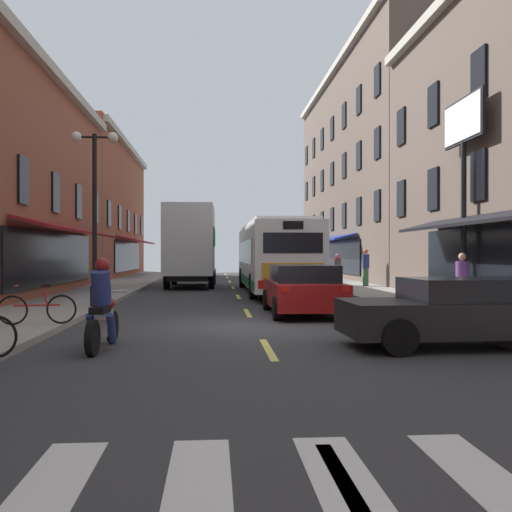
% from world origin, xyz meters
% --- Properties ---
extents(ground_plane, '(34.80, 80.00, 0.10)m').
position_xyz_m(ground_plane, '(0.00, 0.00, -0.05)').
color(ground_plane, '#333335').
extents(lane_centre_dashes, '(0.14, 73.90, 0.01)m').
position_xyz_m(lane_centre_dashes, '(0.00, -0.25, 0.00)').
color(lane_centre_dashes, '#DBCC4C').
rests_on(lane_centre_dashes, ground).
extents(crosswalk_near, '(7.10, 2.80, 0.01)m').
position_xyz_m(crosswalk_near, '(0.00, -10.00, 0.00)').
color(crosswalk_near, silver).
rests_on(crosswalk_near, ground).
extents(sidewalk_left, '(3.00, 80.00, 0.14)m').
position_xyz_m(sidewalk_left, '(-5.90, 0.00, 0.07)').
color(sidewalk_left, gray).
rests_on(sidewalk_left, ground).
extents(sidewalk_right, '(3.00, 80.00, 0.14)m').
position_xyz_m(sidewalk_right, '(5.90, 0.00, 0.07)').
color(sidewalk_right, gray).
rests_on(sidewalk_right, ground).
extents(billboard_sign, '(0.40, 2.84, 6.63)m').
position_xyz_m(billboard_sign, '(7.05, 4.22, 5.18)').
color(billboard_sign, black).
rests_on(billboard_sign, sidewalk_right).
extents(transit_bus, '(2.69, 12.39, 3.07)m').
position_xyz_m(transit_bus, '(1.67, 11.84, 1.62)').
color(transit_bus, white).
rests_on(transit_bus, ground).
extents(box_truck, '(2.58, 7.29, 4.15)m').
position_xyz_m(box_truck, '(-2.17, 16.53, 2.12)').
color(box_truck, white).
rests_on(box_truck, ground).
extents(sedan_near, '(2.02, 4.26, 1.42)m').
position_xyz_m(sedan_near, '(1.55, 2.41, 0.72)').
color(sedan_near, maroon).
rests_on(sedan_near, ground).
extents(sedan_mid, '(4.59, 2.05, 1.28)m').
position_xyz_m(sedan_mid, '(3.73, -3.47, 0.67)').
color(sedan_mid, black).
rests_on(sedan_mid, ground).
extents(sedan_far, '(1.91, 4.77, 1.39)m').
position_xyz_m(sedan_far, '(-2.28, 27.68, 0.72)').
color(sedan_far, silver).
rests_on(sedan_far, ground).
extents(motorcycle_rider, '(0.62, 2.07, 1.66)m').
position_xyz_m(motorcycle_rider, '(-2.99, -3.32, 0.71)').
color(motorcycle_rider, black).
rests_on(motorcycle_rider, ground).
extents(bicycle_near, '(1.70, 0.48, 0.91)m').
position_xyz_m(bicycle_near, '(-4.97, -0.53, 0.50)').
color(bicycle_near, black).
rests_on(bicycle_near, sidewalk_left).
extents(pedestrian_near, '(0.41, 0.52, 1.61)m').
position_xyz_m(pedestrian_near, '(5.37, 15.56, 0.99)').
color(pedestrian_near, '#B29947').
rests_on(pedestrian_near, sidewalk_right).
extents(pedestrian_far, '(0.36, 0.36, 1.62)m').
position_xyz_m(pedestrian_far, '(5.96, 1.83, 0.97)').
color(pedestrian_far, navy).
rests_on(pedestrian_far, sidewalk_right).
extents(pedestrian_rear, '(0.36, 0.36, 1.84)m').
position_xyz_m(pedestrian_rear, '(6.53, 14.39, 1.10)').
color(pedestrian_rear, '#33663F').
rests_on(pedestrian_rear, sidewalk_right).
extents(street_lamp_twin, '(1.42, 0.32, 5.34)m').
position_xyz_m(street_lamp_twin, '(-4.63, 4.15, 3.09)').
color(street_lamp_twin, black).
rests_on(street_lamp_twin, sidewalk_left).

